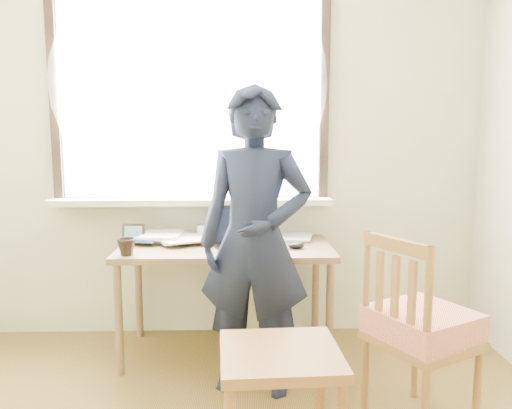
{
  "coord_description": "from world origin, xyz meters",
  "views": [
    {
      "loc": [
        0.14,
        -1.37,
        1.36
      ],
      "look_at": [
        0.2,
        0.95,
        1.04
      ],
      "focal_mm": 35.0,
      "sensor_mm": 36.0,
      "label": 1
    }
  ],
  "objects_px": {
    "mug_white": "(206,232)",
    "person": "(255,241)",
    "desk": "(226,257)",
    "work_chair": "(280,368)",
    "side_chair": "(420,327)",
    "laptop": "(244,237)",
    "mug_dark": "(127,247)"
  },
  "relations": [
    {
      "from": "mug_white",
      "to": "person",
      "type": "height_order",
      "value": "person"
    },
    {
      "from": "desk",
      "to": "work_chair",
      "type": "distance_m",
      "value": 1.13
    },
    {
      "from": "mug_white",
      "to": "side_chair",
      "type": "height_order",
      "value": "side_chair"
    },
    {
      "from": "desk",
      "to": "person",
      "type": "xyz_separation_m",
      "value": [
        0.17,
        -0.44,
        0.19
      ]
    },
    {
      "from": "mug_white",
      "to": "side_chair",
      "type": "xyz_separation_m",
      "value": [
        1.06,
        -1.01,
        -0.26
      ]
    },
    {
      "from": "desk",
      "to": "person",
      "type": "height_order",
      "value": "person"
    },
    {
      "from": "laptop",
      "to": "mug_dark",
      "type": "height_order",
      "value": "laptop"
    },
    {
      "from": "laptop",
      "to": "person",
      "type": "xyz_separation_m",
      "value": [
        0.05,
        -0.4,
        0.06
      ]
    },
    {
      "from": "work_chair",
      "to": "person",
      "type": "bearing_deg",
      "value": 97.65
    },
    {
      "from": "desk",
      "to": "mug_dark",
      "type": "distance_m",
      "value": 0.61
    },
    {
      "from": "work_chair",
      "to": "mug_white",
      "type": "bearing_deg",
      "value": 106.99
    },
    {
      "from": "laptop",
      "to": "mug_white",
      "type": "xyz_separation_m",
      "value": [
        -0.25,
        0.23,
        -0.01
      ]
    },
    {
      "from": "work_chair",
      "to": "side_chair",
      "type": "height_order",
      "value": "side_chair"
    },
    {
      "from": "side_chair",
      "to": "person",
      "type": "xyz_separation_m",
      "value": [
        -0.75,
        0.38,
        0.33
      ]
    },
    {
      "from": "mug_white",
      "to": "work_chair",
      "type": "distance_m",
      "value": 1.37
    },
    {
      "from": "laptop",
      "to": "side_chair",
      "type": "bearing_deg",
      "value": -43.97
    },
    {
      "from": "mug_white",
      "to": "mug_dark",
      "type": "height_order",
      "value": "mug_dark"
    },
    {
      "from": "mug_white",
      "to": "laptop",
      "type": "bearing_deg",
      "value": -42.85
    },
    {
      "from": "desk",
      "to": "mug_white",
      "type": "xyz_separation_m",
      "value": [
        -0.14,
        0.2,
        0.12
      ]
    },
    {
      "from": "work_chair",
      "to": "side_chair",
      "type": "relative_size",
      "value": 0.55
    },
    {
      "from": "work_chair",
      "to": "side_chair",
      "type": "xyz_separation_m",
      "value": [
        0.67,
        0.27,
        0.06
      ]
    },
    {
      "from": "laptop",
      "to": "person",
      "type": "distance_m",
      "value": 0.41
    },
    {
      "from": "desk",
      "to": "work_chair",
      "type": "relative_size",
      "value": 2.54
    },
    {
      "from": "desk",
      "to": "person",
      "type": "bearing_deg",
      "value": -68.98
    },
    {
      "from": "mug_white",
      "to": "mug_dark",
      "type": "distance_m",
      "value": 0.6
    },
    {
      "from": "mug_dark",
      "to": "side_chair",
      "type": "relative_size",
      "value": 0.11
    },
    {
      "from": "desk",
      "to": "mug_white",
      "type": "relative_size",
      "value": 10.79
    },
    {
      "from": "mug_white",
      "to": "desk",
      "type": "bearing_deg",
      "value": -55.72
    },
    {
      "from": "laptop",
      "to": "mug_dark",
      "type": "bearing_deg",
      "value": -162.79
    },
    {
      "from": "desk",
      "to": "mug_dark",
      "type": "height_order",
      "value": "mug_dark"
    },
    {
      "from": "desk",
      "to": "side_chair",
      "type": "distance_m",
      "value": 1.24
    },
    {
      "from": "side_chair",
      "to": "work_chair",
      "type": "bearing_deg",
      "value": -158.3
    }
  ]
}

